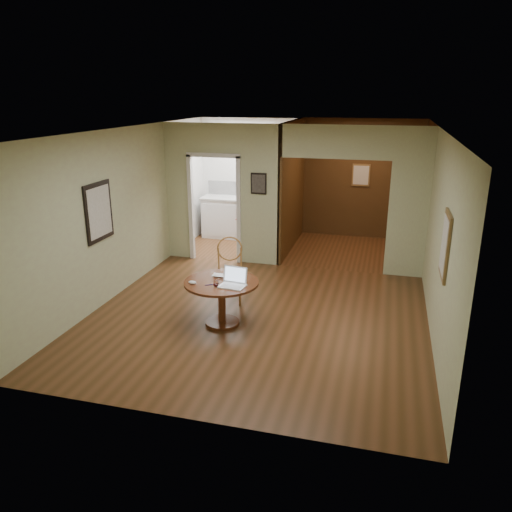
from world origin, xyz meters
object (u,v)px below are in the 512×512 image
(dining_table, at_px, (222,293))
(open_laptop, at_px, (234,281))
(closed_laptop, at_px, (224,277))
(chair, at_px, (230,266))

(dining_table, bearing_deg, open_laptop, -23.93)
(open_laptop, distance_m, closed_laptop, 0.32)
(dining_table, distance_m, chair, 0.89)
(open_laptop, bearing_deg, closed_laptop, 141.24)
(chair, relative_size, closed_laptop, 2.92)
(dining_table, xyz_separation_m, chair, (-0.16, 0.87, 0.09))
(chair, distance_m, open_laptop, 1.04)
(dining_table, relative_size, chair, 1.01)
(open_laptop, bearing_deg, dining_table, 162.54)
(dining_table, distance_m, open_laptop, 0.33)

